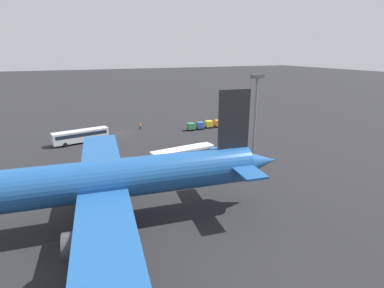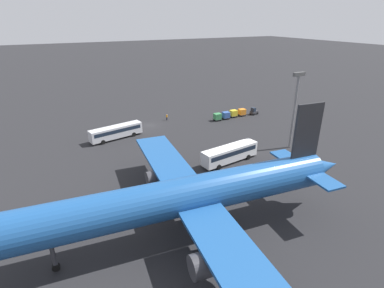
# 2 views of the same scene
# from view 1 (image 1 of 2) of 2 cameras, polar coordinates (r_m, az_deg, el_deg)

# --- Properties ---
(ground_plane) EXTENTS (600.00, 600.00, 0.00)m
(ground_plane) POSITION_cam_1_polar(r_m,az_deg,el_deg) (82.18, -13.49, 2.05)
(ground_plane) COLOR #232326
(airplane) EXTENTS (50.80, 43.95, 16.41)m
(airplane) POSITION_cam_1_polar(r_m,az_deg,el_deg) (37.50, -19.03, -6.96)
(airplane) COLOR #1E5193
(airplane) RESTS_ON ground
(shuttle_bus_near) EXTENTS (12.95, 4.99, 3.10)m
(shuttle_bus_near) POSITION_cam_1_polar(r_m,az_deg,el_deg) (75.57, -20.42, 1.56)
(shuttle_bus_near) COLOR silver
(shuttle_bus_near) RESTS_ON ground
(shuttle_bus_far) EXTENTS (12.81, 4.35, 3.29)m
(shuttle_bus_far) POSITION_cam_1_polar(r_m,az_deg,el_deg) (57.26, -1.73, -2.07)
(shuttle_bus_far) COLOR white
(shuttle_bus_far) RESTS_ON ground
(baggage_tug) EXTENTS (2.64, 2.11, 2.10)m
(baggage_tug) POSITION_cam_1_polar(r_m,az_deg,el_deg) (87.90, 7.45, 4.00)
(baggage_tug) COLOR #333338
(baggage_tug) RESTS_ON ground
(worker_person) EXTENTS (0.38, 0.38, 1.74)m
(worker_person) POSITION_cam_1_polar(r_m,az_deg,el_deg) (85.01, -9.81, 3.38)
(worker_person) COLOR #1E1E2D
(worker_person) RESTS_ON ground
(cargo_cart_orange) EXTENTS (2.03, 1.72, 2.06)m
(cargo_cart_orange) POSITION_cam_1_polar(r_m,az_deg,el_deg) (86.31, 5.01, 4.00)
(cargo_cart_orange) COLOR #38383D
(cargo_cart_orange) RESTS_ON ground
(cargo_cart_yellow) EXTENTS (2.03, 1.72, 2.06)m
(cargo_cart_yellow) POSITION_cam_1_polar(r_m,az_deg,el_deg) (85.11, 3.24, 3.85)
(cargo_cart_yellow) COLOR #38383D
(cargo_cart_yellow) RESTS_ON ground
(cargo_cart_blue) EXTENTS (2.03, 1.72, 2.06)m
(cargo_cart_blue) POSITION_cam_1_polar(r_m,az_deg,el_deg) (83.46, 1.59, 3.60)
(cargo_cart_blue) COLOR #38383D
(cargo_cart_blue) RESTS_ON ground
(cargo_cart_green) EXTENTS (2.03, 1.72, 2.06)m
(cargo_cart_green) POSITION_cam_1_polar(r_m,az_deg,el_deg) (82.22, -0.22, 3.40)
(cargo_cart_green) COLOR #38383D
(cargo_cart_green) RESTS_ON ground
(light_pole) EXTENTS (2.80, 0.70, 16.58)m
(light_pole) POSITION_cam_1_polar(r_m,az_deg,el_deg) (62.43, 12.04, 7.04)
(light_pole) COLOR slate
(light_pole) RESTS_ON ground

